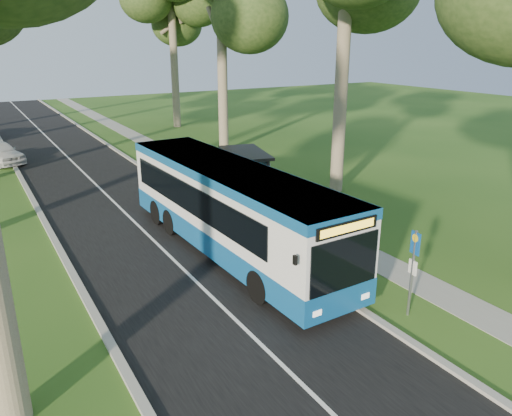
# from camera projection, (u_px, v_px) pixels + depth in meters

# --- Properties ---
(ground) EXTENTS (120.00, 120.00, 0.00)m
(ground) POSITION_uv_depth(u_px,v_px,m) (281.00, 259.00, 18.65)
(ground) COLOR #254C18
(ground) RESTS_ON ground
(road) EXTENTS (7.00, 100.00, 0.02)m
(road) POSITION_uv_depth(u_px,v_px,m) (114.00, 202.00, 25.12)
(road) COLOR black
(road) RESTS_ON ground
(kerb_east) EXTENTS (0.25, 100.00, 0.12)m
(kerb_east) POSITION_uv_depth(u_px,v_px,m) (179.00, 191.00, 26.79)
(kerb_east) COLOR #9E9B93
(kerb_east) RESTS_ON ground
(kerb_west) EXTENTS (0.25, 100.00, 0.12)m
(kerb_west) POSITION_uv_depth(u_px,v_px,m) (40.00, 213.00, 23.43)
(kerb_west) COLOR #9E9B93
(kerb_west) RESTS_ON ground
(centre_line) EXTENTS (0.12, 100.00, 0.00)m
(centre_line) POSITION_uv_depth(u_px,v_px,m) (114.00, 202.00, 25.12)
(centre_line) COLOR white
(centre_line) RESTS_ON road
(footpath) EXTENTS (1.50, 100.00, 0.02)m
(footpath) POSITION_uv_depth(u_px,v_px,m) (228.00, 184.00, 28.25)
(footpath) COLOR gray
(footpath) RESTS_ON ground
(bus) EXTENTS (3.09, 12.76, 3.36)m
(bus) POSITION_uv_depth(u_px,v_px,m) (230.00, 209.00, 18.73)
(bus) COLOR white
(bus) RESTS_ON ground
(bus_stop_sign) EXTENTS (0.11, 0.38, 2.69)m
(bus_stop_sign) POSITION_uv_depth(u_px,v_px,m) (413.00, 264.00, 14.35)
(bus_stop_sign) COLOR gray
(bus_stop_sign) RESTS_ON ground
(bus_shelter) EXTENTS (2.54, 3.67, 2.87)m
(bus_shelter) POSITION_uv_depth(u_px,v_px,m) (253.00, 171.00, 23.07)
(bus_shelter) COLOR black
(bus_shelter) RESTS_ON ground
(litter_bin) EXTENTS (0.60, 0.60, 1.06)m
(litter_bin) POSITION_uv_depth(u_px,v_px,m) (301.00, 233.00, 19.75)
(litter_bin) COLOR black
(litter_bin) RESTS_ON ground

